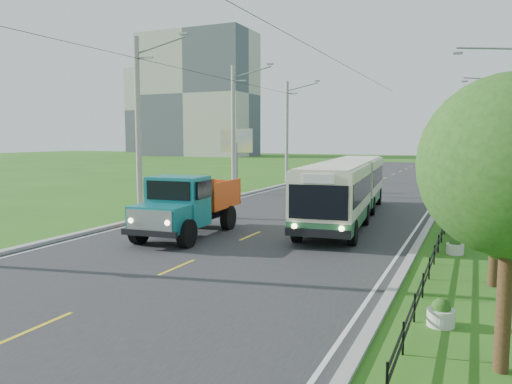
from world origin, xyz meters
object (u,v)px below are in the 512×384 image
Objects in this scene: streetlight_mid at (509,128)px; bus at (347,185)px; tree_fifth at (489,147)px; planter_near at (455,247)px; pole_far at (287,131)px; billboard_left at (236,144)px; planter_front at (441,314)px; planter_mid at (461,217)px; pole_near at (139,126)px; streetlight_far at (499,132)px; dump_truck at (188,201)px; tree_second at (500,169)px; pole_mid at (234,129)px; tree_fourth at (491,154)px; tree_back at (487,148)px; tree_third at (495,149)px; planter_far at (465,200)px.

bus is at bearing -167.85° from streetlight_mid.
tree_fifth reaches higher than planter_near.
pole_far is 9.17m from billboard_left.
planter_front is 1.00× the size of planter_mid.
pole_far is (0.00, 24.00, 0.00)m from pole_near.
streetlight_far reaches higher than planter_near.
dump_truck is (-13.25, -23.03, -3.33)m from streetlight_far.
pole_near is at bearing -165.19° from streetlight_mid.
pole_mid is at bearing 133.85° from tree_second.
streetlight_mid is at bearing 30.13° from dump_truck.
streetlight_mid is 5.05m from planter_mid.
tree_fourth is 12.00m from tree_back.
tree_fifth is at bearing 90.00° from tree_second.
dump_truck is at bearing -141.15° from planter_mid.
streetlight_far reaches higher than planter_mid.
planter_mid is 6.19m from bus.
dump_truck is at bearing 148.11° from planter_front.
dump_truck is (-12.46, -21.17, -2.08)m from tree_back.
tree_fourth is 1.54m from streetlight_mid.
pole_near is at bearing -164.16° from tree_fourth.
pole_mid is 1.00× the size of pole_far.
planter_near is (-2.04, -8.00, -4.62)m from streetlight_mid.
tree_fifth is at bearing 84.92° from planter_near.
tree_third is 7.04m from planter_mid.
tree_third reaches higher than tree_second.
tree_fourth is at bearing 90.00° from tree_third.
billboard_left is (-1.24, -9.00, -1.23)m from pole_far.
pole_near is 14.93× the size of planter_mid.
streetlight_mid is (0.79, -0.14, 1.32)m from tree_fourth.
tree_second is 0.98× the size of tree_fourth.
pole_mid reaches higher than tree_back.
planter_front is at bearing -97.06° from tree_third.
tree_third is 8.96× the size of planter_near.
streetlight_far is at bearing -14.81° from pole_far.
pole_far is at bearing 126.09° from tree_third.
tree_third reaches higher than planter_near.
pole_far is at bearing 97.27° from dump_truck.
bus is at bearing -131.84° from tree_fifth.
planter_front is at bearing -36.02° from dump_truck.
planter_front is at bearing -94.45° from tree_fourth.
tree_back is 0.61× the size of streetlight_far.
tree_third is 1.09× the size of tree_back.
billboard_left is (-18.10, 10.00, 3.58)m from planter_mid.
pole_near is at bearing -163.48° from planter_mid.
planter_front is at bearing -90.00° from planter_near.
planter_near is 11.33m from dump_truck.
planter_mid is 1.00× the size of planter_far.
pole_far reaches higher than streetlight_far.
planter_front is at bearing -106.88° from tree_second.
streetlight_mid is at bearing 82.73° from planter_front.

